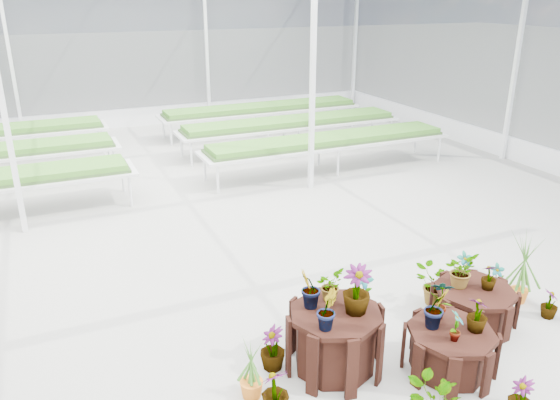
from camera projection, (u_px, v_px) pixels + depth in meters
name	position (u px, v px, depth m)	size (l,w,h in m)	color
ground_plane	(251.00, 300.00, 7.97)	(24.00, 24.00, 0.00)	gray
greenhouse_shell	(248.00, 151.00, 7.17)	(18.00, 24.00, 4.50)	white
steel_frame	(248.00, 151.00, 7.17)	(18.00, 24.00, 4.50)	silver
nursery_benches	(150.00, 150.00, 13.96)	(16.00, 7.00, 0.84)	silver
plinth_tall	(335.00, 340.00, 6.40)	(1.13, 1.13, 0.77)	black
plinth_mid	(449.00, 351.00, 6.38)	(1.05, 1.05, 0.56)	black
plinth_low	(473.00, 305.00, 7.37)	(1.10, 1.10, 0.50)	black
nursery_plants	(413.00, 315.00, 6.66)	(4.66, 2.87, 1.35)	#3D7325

